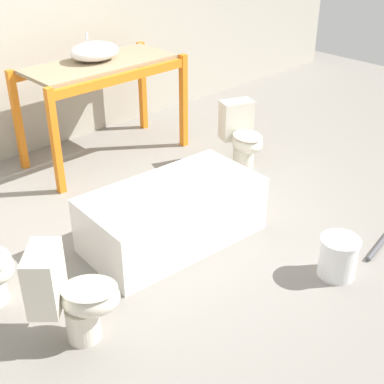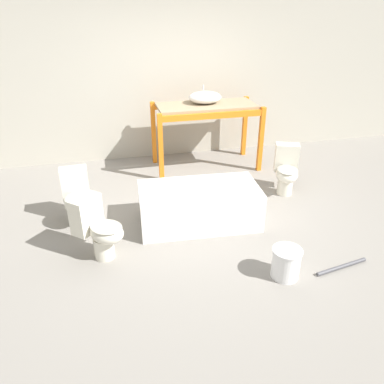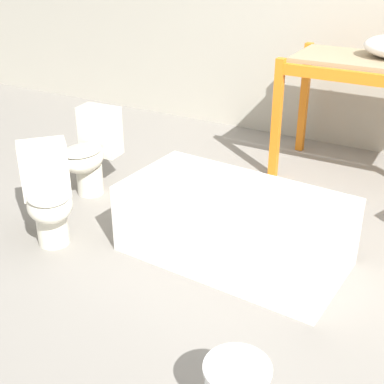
% 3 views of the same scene
% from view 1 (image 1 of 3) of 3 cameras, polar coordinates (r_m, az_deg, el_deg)
% --- Properties ---
extents(ground_plane, '(12.00, 12.00, 0.00)m').
position_cam_1_polar(ground_plane, '(4.64, -3.32, -4.21)').
color(ground_plane, gray).
extents(warehouse_wall_rear, '(10.80, 0.08, 3.20)m').
position_cam_1_polar(warehouse_wall_rear, '(5.91, -19.18, 18.48)').
color(warehouse_wall_rear, '#B2AD9E').
rests_on(warehouse_wall_rear, ground_plane).
extents(shelving_rack, '(1.69, 0.80, 1.05)m').
position_cam_1_polar(shelving_rack, '(5.72, -9.62, 11.84)').
color(shelving_rack, orange).
rests_on(shelving_rack, ground_plane).
extents(sink_basin, '(0.52, 0.44, 0.26)m').
position_cam_1_polar(sink_basin, '(5.72, -10.37, 14.55)').
color(sink_basin, white).
rests_on(sink_basin, shelving_rack).
extents(bathtub_main, '(1.51, 0.84, 0.49)m').
position_cam_1_polar(bathtub_main, '(4.39, -2.06, -2.00)').
color(bathtub_main, white).
rests_on(bathtub_main, ground_plane).
extents(toilet_near, '(0.62, 0.61, 0.69)m').
position_cam_1_polar(toilet_near, '(3.49, -12.75, -10.63)').
color(toilet_near, silver).
rests_on(toilet_near, ground_plane).
extents(toilet_extra, '(0.50, 0.63, 0.69)m').
position_cam_1_polar(toilet_extra, '(5.58, 5.36, 5.97)').
color(toilet_extra, silver).
rests_on(toilet_extra, ground_plane).
extents(bucket_white, '(0.30, 0.30, 0.32)m').
position_cam_1_polar(bucket_white, '(4.19, 15.33, -6.63)').
color(bucket_white, white).
rests_on(bucket_white, ground_plane).
extents(loose_pipe, '(0.64, 0.15, 0.04)m').
position_cam_1_polar(loose_pipe, '(4.75, 19.62, -4.95)').
color(loose_pipe, '#4C4C51').
rests_on(loose_pipe, ground_plane).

